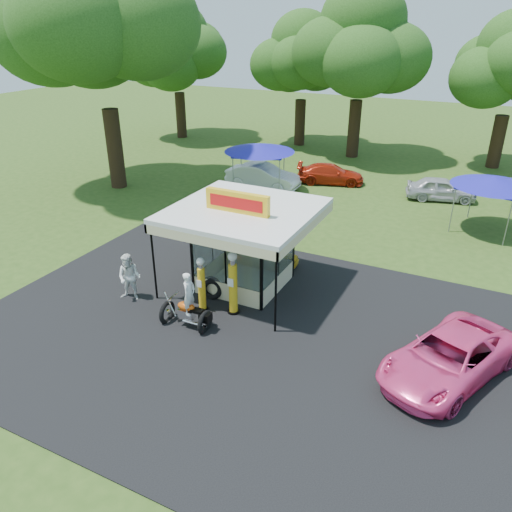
% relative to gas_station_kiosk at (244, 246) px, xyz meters
% --- Properties ---
extents(ground, '(120.00, 120.00, 0.00)m').
position_rel_gas_station_kiosk_xyz_m(ground, '(2.00, -4.99, -1.78)').
color(ground, '#2D4B17').
rests_on(ground, ground).
extents(asphalt_apron, '(20.00, 14.00, 0.04)m').
position_rel_gas_station_kiosk_xyz_m(asphalt_apron, '(2.00, -2.99, -1.76)').
color(asphalt_apron, black).
rests_on(asphalt_apron, ground).
extents(gas_station_kiosk, '(5.40, 5.40, 4.18)m').
position_rel_gas_station_kiosk_xyz_m(gas_station_kiosk, '(0.00, 0.00, 0.00)').
color(gas_station_kiosk, white).
rests_on(gas_station_kiosk, ground).
extents(gas_pump_left, '(0.41, 0.41, 2.19)m').
position_rel_gas_station_kiosk_xyz_m(gas_pump_left, '(-0.51, -2.43, -0.73)').
color(gas_pump_left, black).
rests_on(gas_pump_left, ground).
extents(gas_pump_right, '(0.47, 0.47, 2.52)m').
position_rel_gas_station_kiosk_xyz_m(gas_pump_right, '(0.64, -2.10, -0.57)').
color(gas_pump_right, black).
rests_on(gas_pump_right, ground).
extents(motorcycle, '(1.91, 0.94, 2.25)m').
position_rel_gas_station_kiosk_xyz_m(motorcycle, '(-0.33, -3.61, -0.91)').
color(motorcycle, black).
rests_on(motorcycle, ground).
extents(spare_tires, '(1.08, 0.81, 0.88)m').
position_rel_gas_station_kiosk_xyz_m(spare_tires, '(-0.69, -1.47, -1.36)').
color(spare_tires, black).
rests_on(spare_tires, ground).
extents(kiosk_car, '(2.82, 1.13, 0.96)m').
position_rel_gas_station_kiosk_xyz_m(kiosk_car, '(-0.00, 2.21, -1.30)').
color(kiosk_car, gold).
rests_on(kiosk_car, ground).
extents(pink_sedan, '(4.19, 5.60, 1.41)m').
position_rel_gas_station_kiosk_xyz_m(pink_sedan, '(8.25, -2.35, -1.08)').
color(pink_sedan, '#F6428C').
rests_on(pink_sedan, ground).
extents(spectator_west, '(1.08, 0.94, 1.91)m').
position_rel_gas_station_kiosk_xyz_m(spectator_west, '(-3.44, -2.98, -0.83)').
color(spectator_west, white).
rests_on(spectator_west, ground).
extents(bg_car_a, '(4.78, 1.83, 1.56)m').
position_rel_gas_station_kiosk_xyz_m(bg_car_a, '(-4.98, 11.99, -1.00)').
color(bg_car_a, white).
rests_on(bg_car_a, ground).
extents(bg_car_b, '(4.70, 3.01, 1.27)m').
position_rel_gas_station_kiosk_xyz_m(bg_car_b, '(-1.42, 14.91, -1.15)').
color(bg_car_b, '#B3240D').
rests_on(bg_car_b, ground).
extents(bg_car_c, '(4.34, 2.59, 1.38)m').
position_rel_gas_station_kiosk_xyz_m(bg_car_c, '(5.63, 14.70, -1.09)').
color(bg_car_c, '#B4B3B8').
rests_on(bg_car_c, ground).
extents(tent_west, '(4.35, 4.35, 3.04)m').
position_rel_gas_station_kiosk_xyz_m(tent_west, '(-4.92, 11.36, 0.97)').
color(tent_west, gray).
rests_on(tent_west, ground).
extents(tent_east, '(4.13, 4.13, 2.89)m').
position_rel_gas_station_kiosk_xyz_m(tent_east, '(8.41, 10.72, 0.83)').
color(tent_east, gray).
rests_on(tent_east, ground).
extents(oak_far_a, '(9.32, 9.32, 11.04)m').
position_rel_gas_station_kiosk_xyz_m(oak_far_a, '(-18.24, 22.29, 5.24)').
color(oak_far_a, black).
rests_on(oak_far_a, ground).
extents(oak_far_b, '(8.72, 8.72, 10.40)m').
position_rel_gas_station_kiosk_xyz_m(oak_far_b, '(-7.47, 24.34, 4.86)').
color(oak_far_b, black).
rests_on(oak_far_b, ground).
extents(oak_far_c, '(10.40, 10.40, 12.26)m').
position_rel_gas_station_kiosk_xyz_m(oak_far_c, '(-2.19, 22.44, 5.99)').
color(oak_far_c, black).
rests_on(oak_far_c, ground).
extents(oak_far_d, '(8.72, 8.72, 10.38)m').
position_rel_gas_station_kiosk_xyz_m(oak_far_d, '(7.99, 24.07, 4.83)').
color(oak_far_d, black).
rests_on(oak_far_d, ground).
extents(oak_near, '(12.69, 12.69, 14.61)m').
position_rel_gas_station_kiosk_xyz_m(oak_near, '(-13.53, 8.08, 7.37)').
color(oak_near, black).
rests_on(oak_near, ground).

